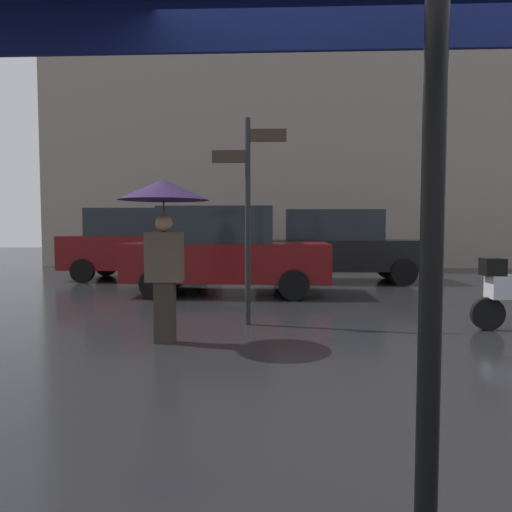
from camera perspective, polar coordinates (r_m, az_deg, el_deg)
The scene contains 7 objects.
ground_plane at distance 3.00m, azimuth 16.45°, elevation -25.35°, with size 60.00×60.00×0.00m, color black.
pedestrian_with_umbrella at distance 5.92m, azimuth -11.11°, elevation 5.58°, with size 1.12×1.12×2.02m.
parked_car_left at distance 13.32m, azimuth -13.78°, elevation 1.41°, with size 4.16×1.88×1.94m.
parked_car_right at distance 12.62m, azimuth 9.86°, elevation 1.27°, with size 4.46×1.84×1.89m.
parked_car_distant at distance 10.19m, azimuth -3.73°, elevation 0.69°, with size 4.26×1.98×1.87m.
street_signpost at distance 6.89m, azimuth -0.96°, elevation 6.73°, with size 1.08×0.08×3.01m.
building_block at distance 18.95m, azimuth 4.70°, elevation 17.62°, with size 18.50×3.14×12.12m, color gray.
Camera 1 is at (-0.65, -2.55, 1.44)m, focal length 33.02 mm.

